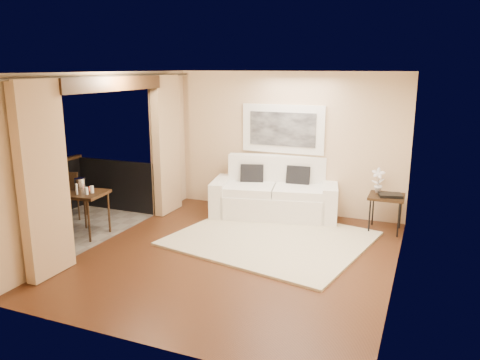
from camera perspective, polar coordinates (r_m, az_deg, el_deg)
The scene contains 18 objects.
floor at distance 7.14m, azimuth -0.32°, elevation -9.23°, with size 5.00×5.00×0.00m, color #4C2916.
room_shell at distance 7.66m, azimuth -15.50°, elevation 11.25°, with size 5.00×6.40×5.00m.
balcony at distance 8.82m, azimuth -20.61°, elevation -4.40°, with size 1.81×2.60×1.17m.
curtains at distance 7.78m, azimuth -14.84°, elevation 2.52°, with size 0.16×4.80×2.64m.
artwork at distance 9.00m, azimuth 5.23°, elevation 6.21°, with size 1.62×0.07×0.92m.
rug at distance 7.79m, azimuth 3.77°, elevation -7.11°, with size 2.94×2.56×0.04m, color beige.
sofa at distance 8.91m, azimuth 4.26°, elevation -1.89°, with size 2.48×1.45×1.12m.
side_table at distance 8.38m, azimuth 17.42°, elevation -2.18°, with size 0.59×0.59×0.64m.
tray at distance 8.30m, azimuth 17.85°, elevation -1.77°, with size 0.38×0.28×0.05m, color black.
orchid at distance 8.44m, azimuth 16.48°, elevation -0.05°, with size 0.23×0.16×0.44m, color white.
bistro_table at distance 8.21m, azimuth -18.33°, elevation -2.00°, with size 0.70×0.70×0.74m.
balcony_chair_far at distance 9.21m, azimuth -19.94°, elevation -1.32°, with size 0.49×0.49×0.92m.
balcony_chair_near at distance 8.10m, azimuth -21.97°, elevation -3.52°, with size 0.48×0.48×0.91m.
ice_bucket at distance 8.36m, azimuth -18.93°, elevation -0.47°, with size 0.18×0.18×0.20m, color silver.
candle at distance 8.27m, azimuth -17.73°, elevation -1.00°, with size 0.06×0.06×0.07m, color red.
vase at distance 8.07m, azimuth -19.30°, elevation -1.07°, with size 0.04×0.04×0.18m, color silver.
glass_a at distance 8.03m, azimuth -18.23°, elevation -1.27°, with size 0.06×0.06×0.12m, color white.
glass_b at distance 8.10m, azimuth -17.60°, elevation -1.10°, with size 0.06×0.06×0.12m, color white.
Camera 1 is at (2.54, -6.07, 2.77)m, focal length 35.00 mm.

